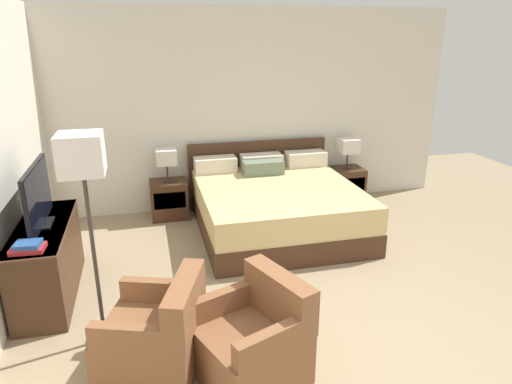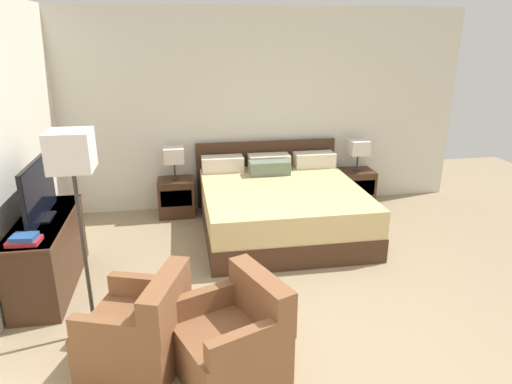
{
  "view_description": "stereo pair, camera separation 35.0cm",
  "coord_description": "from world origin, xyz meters",
  "px_view_note": "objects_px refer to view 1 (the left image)",
  "views": [
    {
      "loc": [
        -1.27,
        -2.58,
        2.39
      ],
      "look_at": [
        -0.14,
        1.99,
        0.75
      ],
      "focal_mm": 32.0,
      "sensor_mm": 36.0,
      "label": 1
    },
    {
      "loc": [
        -0.93,
        -2.65,
        2.39
      ],
      "look_at": [
        -0.14,
        1.99,
        0.75
      ],
      "focal_mm": 32.0,
      "sensor_mm": 36.0,
      "label": 2
    }
  ],
  "objects_px": {
    "table_lamp_right": "(348,146)",
    "book_red_cover": "(28,249)",
    "nightstand_right": "(346,185)",
    "dresser": "(48,260)",
    "tv": "(38,197)",
    "book_blue_cover": "(28,244)",
    "floor_lamp": "(83,171)",
    "table_lamp_left": "(166,157)",
    "bed": "(276,206)",
    "armchair_companion": "(254,341)",
    "armchair_by_window": "(157,336)",
    "nightstand_left": "(169,199)"
  },
  "relations": [
    {
      "from": "dresser",
      "to": "armchair_companion",
      "type": "distance_m",
      "value": 2.24
    },
    {
      "from": "floor_lamp",
      "to": "dresser",
      "type": "bearing_deg",
      "value": 122.16
    },
    {
      "from": "table_lamp_right",
      "to": "book_red_cover",
      "type": "height_order",
      "value": "table_lamp_right"
    },
    {
      "from": "table_lamp_left",
      "to": "nightstand_right",
      "type": "bearing_deg",
      "value": -0.03
    },
    {
      "from": "book_blue_cover",
      "to": "armchair_companion",
      "type": "height_order",
      "value": "book_blue_cover"
    },
    {
      "from": "nightstand_right",
      "to": "armchair_by_window",
      "type": "xyz_separation_m",
      "value": [
        -2.88,
        -3.03,
        0.03
      ]
    },
    {
      "from": "table_lamp_right",
      "to": "dresser",
      "type": "relative_size",
      "value": 0.32
    },
    {
      "from": "table_lamp_right",
      "to": "book_blue_cover",
      "type": "height_order",
      "value": "table_lamp_right"
    },
    {
      "from": "book_red_cover",
      "to": "floor_lamp",
      "type": "height_order",
      "value": "floor_lamp"
    },
    {
      "from": "book_red_cover",
      "to": "armchair_companion",
      "type": "distance_m",
      "value": 1.97
    },
    {
      "from": "dresser",
      "to": "book_blue_cover",
      "type": "height_order",
      "value": "book_blue_cover"
    },
    {
      "from": "armchair_companion",
      "to": "book_red_cover",
      "type": "bearing_deg",
      "value": 148.78
    },
    {
      "from": "bed",
      "to": "tv",
      "type": "distance_m",
      "value": 2.79
    },
    {
      "from": "tv",
      "to": "book_blue_cover",
      "type": "height_order",
      "value": "tv"
    },
    {
      "from": "nightstand_left",
      "to": "table_lamp_left",
      "type": "distance_m",
      "value": 0.59
    },
    {
      "from": "armchair_by_window",
      "to": "armchair_companion",
      "type": "bearing_deg",
      "value": -18.21
    },
    {
      "from": "dresser",
      "to": "tv",
      "type": "bearing_deg",
      "value": 81.92
    },
    {
      "from": "table_lamp_right",
      "to": "tv",
      "type": "relative_size",
      "value": 0.47
    },
    {
      "from": "book_blue_cover",
      "to": "floor_lamp",
      "type": "height_order",
      "value": "floor_lamp"
    },
    {
      "from": "dresser",
      "to": "armchair_by_window",
      "type": "distance_m",
      "value": 1.61
    },
    {
      "from": "armchair_companion",
      "to": "bed",
      "type": "bearing_deg",
      "value": 70.16
    },
    {
      "from": "bed",
      "to": "nightstand_left",
      "type": "height_order",
      "value": "bed"
    },
    {
      "from": "table_lamp_left",
      "to": "book_red_cover",
      "type": "height_order",
      "value": "table_lamp_left"
    },
    {
      "from": "nightstand_right",
      "to": "book_red_cover",
      "type": "xyz_separation_m",
      "value": [
        -3.84,
        -2.26,
        0.49
      ]
    },
    {
      "from": "table_lamp_left",
      "to": "table_lamp_right",
      "type": "relative_size",
      "value": 1.0
    },
    {
      "from": "table_lamp_right",
      "to": "armchair_by_window",
      "type": "bearing_deg",
      "value": -133.58
    },
    {
      "from": "tv",
      "to": "armchair_by_window",
      "type": "distance_m",
      "value": 1.77
    },
    {
      "from": "book_blue_cover",
      "to": "armchair_by_window",
      "type": "bearing_deg",
      "value": -38.91
    },
    {
      "from": "table_lamp_right",
      "to": "book_red_cover",
      "type": "relative_size",
      "value": 1.72
    },
    {
      "from": "dresser",
      "to": "armchair_companion",
      "type": "relative_size",
      "value": 1.55
    },
    {
      "from": "table_lamp_right",
      "to": "nightstand_left",
      "type": "bearing_deg",
      "value": -179.97
    },
    {
      "from": "armchair_by_window",
      "to": "table_lamp_right",
      "type": "bearing_deg",
      "value": 46.42
    },
    {
      "from": "table_lamp_left",
      "to": "nightstand_left",
      "type": "bearing_deg",
      "value": -90.0
    },
    {
      "from": "bed",
      "to": "armchair_companion",
      "type": "xyz_separation_m",
      "value": [
        -0.9,
        -2.5,
        -0.04
      ]
    },
    {
      "from": "table_lamp_right",
      "to": "nightstand_right",
      "type": "bearing_deg",
      "value": -90.0
    },
    {
      "from": "table_lamp_right",
      "to": "tv",
      "type": "distance_m",
      "value": 4.2
    },
    {
      "from": "table_lamp_right",
      "to": "floor_lamp",
      "type": "height_order",
      "value": "floor_lamp"
    },
    {
      "from": "book_red_cover",
      "to": "tv",
      "type": "bearing_deg",
      "value": 88.92
    },
    {
      "from": "bed",
      "to": "nightstand_right",
      "type": "height_order",
      "value": "bed"
    },
    {
      "from": "table_lamp_right",
      "to": "book_red_cover",
      "type": "xyz_separation_m",
      "value": [
        -3.84,
        -2.26,
        -0.1
      ]
    },
    {
      "from": "table_lamp_left",
      "to": "armchair_by_window",
      "type": "relative_size",
      "value": 0.51
    },
    {
      "from": "nightstand_right",
      "to": "dresser",
      "type": "distance_m",
      "value": 4.21
    },
    {
      "from": "armchair_by_window",
      "to": "book_blue_cover",
      "type": "bearing_deg",
      "value": 141.09
    },
    {
      "from": "bed",
      "to": "armchair_companion",
      "type": "relative_size",
      "value": 2.3
    },
    {
      "from": "nightstand_right",
      "to": "table_lamp_right",
      "type": "bearing_deg",
      "value": 90.0
    },
    {
      "from": "book_blue_cover",
      "to": "armchair_by_window",
      "type": "distance_m",
      "value": 1.32
    },
    {
      "from": "table_lamp_left",
      "to": "bed",
      "type": "bearing_deg",
      "value": -30.21
    },
    {
      "from": "table_lamp_right",
      "to": "armchair_companion",
      "type": "height_order",
      "value": "table_lamp_right"
    },
    {
      "from": "table_lamp_left",
      "to": "book_blue_cover",
      "type": "bearing_deg",
      "value": -118.76
    },
    {
      "from": "bed",
      "to": "nightstand_left",
      "type": "xyz_separation_m",
      "value": [
        -1.3,
        0.75,
        -0.07
      ]
    }
  ]
}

